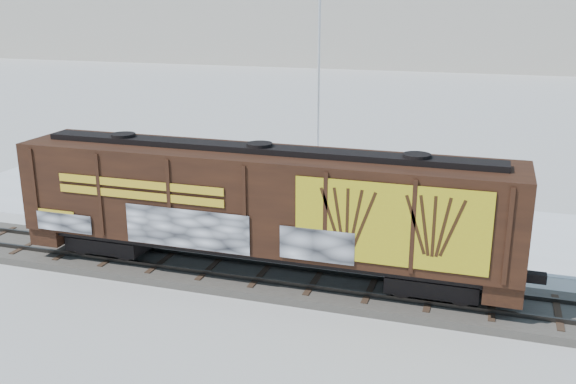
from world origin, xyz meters
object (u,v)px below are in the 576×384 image
(car_white, at_px, (246,189))
(car_dark, at_px, (397,213))
(car_silver, at_px, (136,186))
(hopper_railcar, at_px, (260,203))
(flagpole, at_px, (320,99))

(car_white, height_order, car_dark, car_white)
(car_silver, distance_m, car_white, 5.53)
(hopper_railcar, height_order, flagpole, flagpole)
(flagpole, bearing_deg, car_silver, -139.25)
(car_dark, bearing_deg, flagpole, 62.02)
(hopper_railcar, height_order, car_white, hopper_railcar)
(car_silver, xyz_separation_m, car_dark, (13.02, 0.50, -0.21))
(car_white, relative_size, car_dark, 1.02)
(hopper_railcar, xyz_separation_m, car_dark, (3.82, 7.33, -2.30))
(hopper_railcar, bearing_deg, car_dark, 62.44)
(flagpole, xyz_separation_m, car_white, (-2.46, -5.01, -3.93))
(flagpole, bearing_deg, hopper_railcar, -83.80)
(hopper_railcar, distance_m, flagpole, 13.68)
(hopper_railcar, distance_m, car_silver, 11.64)
(car_silver, relative_size, car_white, 1.11)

